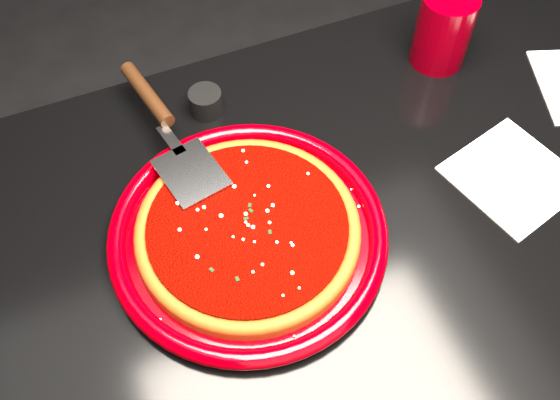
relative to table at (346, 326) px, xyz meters
The scene contains 12 objects.
floor 0.38m from the table, ahead, with size 4.00×4.00×0.01m, color black.
table is the anchor object (origin of this frame).
plate 0.43m from the table, 166.24° to the left, with size 0.38×0.38×0.03m, color #760005.
pizza_crust 0.43m from the table, 166.24° to the left, with size 0.31×0.31×0.02m, color #71300D.
pizza_crust_rim 0.44m from the table, 166.24° to the left, with size 0.31×0.31×0.02m, color #71300D.
pizza_sauce 0.44m from the table, 166.24° to the left, with size 0.27×0.27×0.01m, color #670400.
parmesan_dusting 0.45m from the table, 166.24° to the left, with size 0.26×0.26×0.01m, color #FFF1C5, non-canonical shape.
basil_flecks 0.45m from the table, 166.24° to the left, with size 0.24×0.24×0.00m, color black, non-canonical shape.
pizza_server 0.53m from the table, 132.67° to the left, with size 0.09×0.34×0.03m, color silver, non-canonical shape.
cup 0.56m from the table, 44.29° to the left, with size 0.09×0.09×0.13m, color #7A000A.
napkin_a 0.44m from the table, ahead, with size 0.16×0.16×0.00m, color silver.
ramekin 0.51m from the table, 116.44° to the left, with size 0.05×0.05×0.04m, color black.
Camera 1 is at (-0.30, -0.38, 1.49)m, focal length 40.00 mm.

